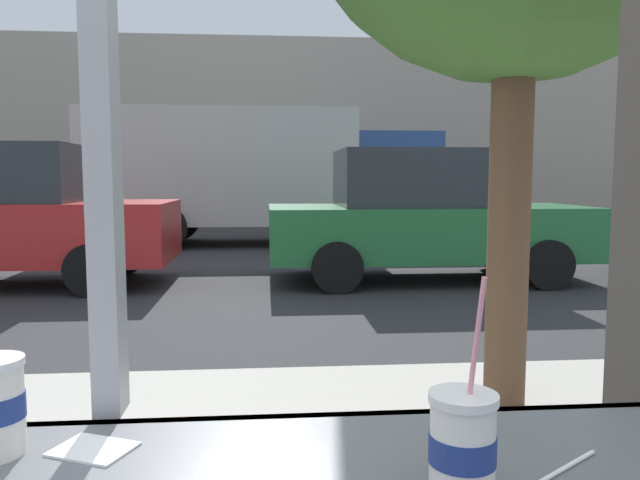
% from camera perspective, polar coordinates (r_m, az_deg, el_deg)
% --- Properties ---
extents(ground_plane, '(60.00, 60.00, 0.00)m').
position_cam_1_polar(ground_plane, '(9.19, -6.68, -3.20)').
color(ground_plane, '#2D2D30').
extents(building_facade_far, '(28.00, 1.20, 5.49)m').
position_cam_1_polar(building_facade_far, '(19.13, -5.86, 9.68)').
color(building_facade_far, '#A89E8E').
rests_on(building_facade_far, ground).
extents(soda_cup_right, '(0.09, 0.09, 0.31)m').
position_cam_1_polar(soda_cup_right, '(0.89, 12.89, -17.92)').
color(soda_cup_right, white).
rests_on(soda_cup_right, window_counter).
extents(loose_straw, '(0.16, 0.11, 0.01)m').
position_cam_1_polar(loose_straw, '(1.05, 21.20, -19.01)').
color(loose_straw, white).
rests_on(loose_straw, window_counter).
extents(napkin_wrapper, '(0.15, 0.13, 0.00)m').
position_cam_1_polar(napkin_wrapper, '(1.11, -20.01, -17.52)').
color(napkin_wrapper, white).
rests_on(napkin_wrapper, window_counter).
extents(parked_car_green, '(4.34, 2.01, 1.80)m').
position_cam_1_polar(parked_car_green, '(8.74, 9.53, 2.23)').
color(parked_car_green, '#236B38').
rests_on(parked_car_green, ground).
extents(box_truck, '(7.28, 2.44, 2.80)m').
position_cam_1_polar(box_truck, '(13.39, -5.70, 6.29)').
color(box_truck, beige).
rests_on(box_truck, ground).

